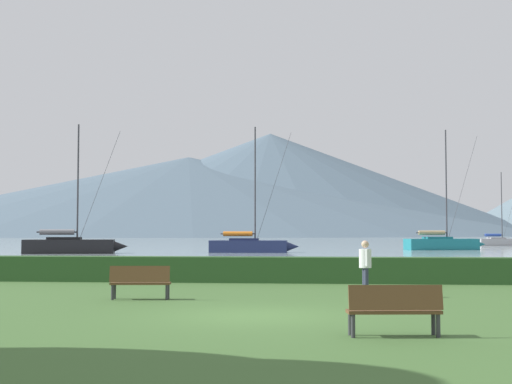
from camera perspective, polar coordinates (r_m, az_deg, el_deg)
ground_plane at (r=16.92m, az=-0.11°, el=-9.58°), size 1000.00×1000.00×0.00m
harbor_water at (r=153.75m, az=4.93°, el=-3.76°), size 320.00×246.00×0.00m
hedge_line at (r=27.82m, az=2.13°, el=-6.03°), size 80.00×1.20×0.95m
sailboat_slip_1 at (r=65.79m, az=-14.15°, el=-4.00°), size 8.98×4.27×11.25m
sailboat_slip_2 at (r=103.58m, az=18.33°, el=-3.65°), size 6.85×3.22×9.84m
sailboat_slip_3 at (r=66.42m, az=-0.49°, el=-4.13°), size 8.06×2.56×11.38m
sailboat_slip_4 at (r=78.23m, az=14.23°, el=-3.84°), size 8.58×4.04×12.43m
park_bench_near_path at (r=21.10m, az=-8.96°, el=-6.80°), size 1.72×0.65×0.95m
park_bench_under_tree at (r=13.81m, az=10.67°, el=-8.78°), size 1.75×0.67×0.95m
person_seated_viewer at (r=21.89m, az=8.46°, el=-5.51°), size 0.36×0.56×1.65m
distant_hill_central_peak at (r=382.80m, az=-5.25°, el=-0.31°), size 347.02×347.02×40.38m
distant_hill_east_ridge at (r=397.30m, az=1.11°, el=0.62°), size 278.73×278.73×54.76m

